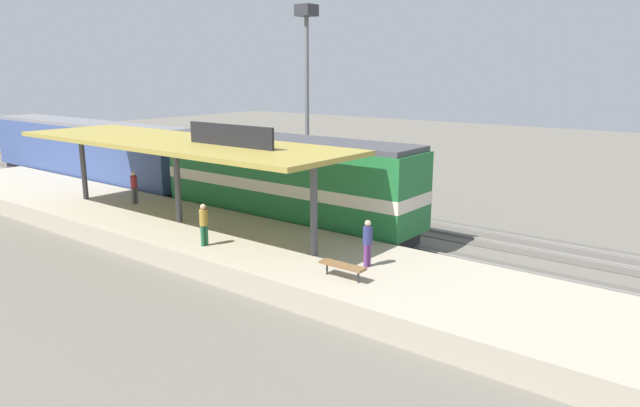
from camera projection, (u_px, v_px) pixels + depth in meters
ground_plane at (276, 213)px, 31.91m from camera, size 120.00×120.00×0.00m
track_near at (250, 220)px, 30.37m from camera, size 3.20×110.00×0.16m
track_far at (306, 204)px, 33.90m from camera, size 3.20×110.00×0.16m
platform at (180, 231)px, 26.75m from camera, size 6.00×44.00×0.90m
station_canopy at (176, 144)px, 25.77m from camera, size 5.20×18.00×4.70m
platform_bench at (342, 266)px, 19.26m from camera, size 0.44×1.70×0.50m
locomotive at (286, 181)px, 28.29m from camera, size 2.93×14.43×4.44m
passenger_carriage_single at (88, 152)px, 39.13m from camera, size 2.90×20.00×4.24m
light_mast at (307, 60)px, 35.96m from camera, size 1.10×1.10×11.70m
person_waiting at (204, 223)px, 22.78m from camera, size 0.34×0.34×1.71m
person_walking at (134, 186)px, 30.07m from camera, size 0.34×0.34×1.71m
person_boarding at (368, 241)px, 20.33m from camera, size 0.34×0.34×1.71m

